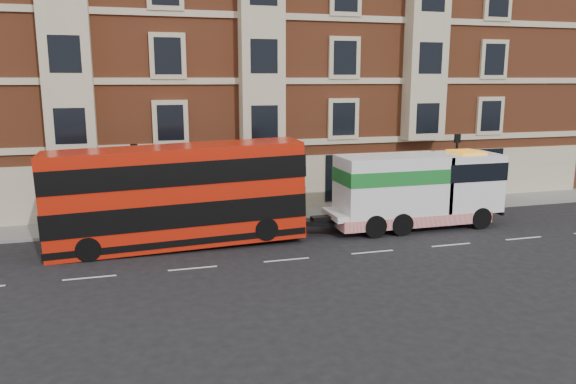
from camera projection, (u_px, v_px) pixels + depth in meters
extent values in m
plane|color=black|center=(287.00, 260.00, 24.04)|extent=(120.00, 120.00, 0.00)
cube|color=slate|center=(250.00, 217.00, 31.09)|extent=(90.00, 3.00, 0.15)
cube|color=brown|center=(231.00, 57.00, 36.52)|extent=(45.00, 12.00, 18.00)
cylinder|color=black|center=(136.00, 191.00, 27.83)|extent=(0.14, 0.14, 4.00)
cube|color=black|center=(134.00, 149.00, 27.41)|extent=(0.35, 0.15, 0.50)
cylinder|color=black|center=(455.00, 174.00, 32.70)|extent=(0.14, 0.14, 4.00)
cube|color=black|center=(457.00, 138.00, 32.28)|extent=(0.35, 0.15, 0.50)
cube|color=red|center=(177.00, 195.00, 25.55)|extent=(11.46, 2.56, 4.50)
cube|color=black|center=(178.00, 210.00, 25.68)|extent=(11.50, 2.62, 1.07)
cube|color=black|center=(176.00, 170.00, 25.31)|extent=(11.50, 2.62, 1.02)
cylinder|color=black|center=(88.00, 249.00, 23.78)|extent=(1.06, 0.33, 1.06)
cylinder|color=black|center=(91.00, 235.00, 25.96)|extent=(1.06, 0.33, 1.06)
cylinder|color=black|center=(266.00, 229.00, 25.82)|extent=(1.06, 0.33, 1.06)
cylinder|color=black|center=(255.00, 217.00, 28.00)|extent=(1.06, 0.33, 1.06)
cube|color=white|center=(413.00, 209.00, 29.07)|extent=(9.21, 2.35, 0.31)
cube|color=white|center=(464.00, 181.00, 29.61)|extent=(3.27, 2.56, 2.97)
cube|color=white|center=(392.00, 184.00, 28.47)|extent=(5.52, 2.56, 2.97)
cube|color=#1A7529|center=(393.00, 175.00, 28.37)|extent=(5.57, 2.60, 0.72)
cube|color=red|center=(409.00, 216.00, 29.09)|extent=(8.18, 2.62, 0.56)
cylinder|color=black|center=(480.00, 218.00, 28.95)|extent=(1.13, 0.36, 1.13)
cylinder|color=black|center=(455.00, 208.00, 31.13)|extent=(1.13, 0.36, 1.13)
cylinder|color=black|center=(401.00, 224.00, 27.74)|extent=(1.13, 0.41, 1.13)
cylinder|color=black|center=(381.00, 214.00, 29.91)|extent=(1.13, 0.41, 1.13)
cylinder|color=black|center=(375.00, 226.00, 27.35)|extent=(1.13, 0.41, 1.13)
cylinder|color=black|center=(356.00, 215.00, 29.53)|extent=(1.13, 0.41, 1.13)
imported|color=#211B37|center=(146.00, 209.00, 29.21)|extent=(0.69, 0.68, 1.60)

